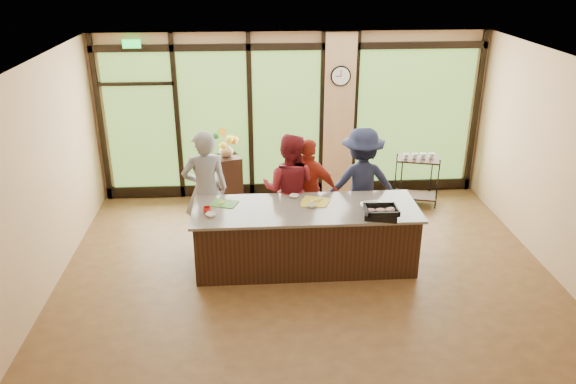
{
  "coord_description": "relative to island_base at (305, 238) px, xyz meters",
  "views": [
    {
      "loc": [
        -0.74,
        -6.86,
        4.25
      ],
      "look_at": [
        -0.24,
        0.4,
        1.13
      ],
      "focal_mm": 35.0,
      "sensor_mm": 36.0,
      "label": 1
    }
  ],
  "objects": [
    {
      "name": "cutting_board_center",
      "position": [
        0.13,
        0.14,
        0.49
      ],
      "size": [
        0.4,
        0.32,
        0.01
      ],
      "primitive_type": "cube",
      "rotation": [
        0.0,
        0.0,
        -0.17
      ],
      "color": "gold",
      "rests_on": "countertop"
    },
    {
      "name": "cook_midleft",
      "position": [
        -0.18,
        0.76,
        0.45
      ],
      "size": [
        1.03,
        0.9,
        1.78
      ],
      "primitive_type": "imported",
      "rotation": [
        0.0,
        0.0,
        2.84
      ],
      "color": "maroon",
      "rests_on": "floor"
    },
    {
      "name": "cutting_board_left",
      "position": [
        -1.16,
        0.22,
        0.49
      ],
      "size": [
        0.43,
        0.38,
        0.01
      ],
      "primitive_type": "cube",
      "rotation": [
        0.0,
        0.0,
        -0.34
      ],
      "color": "#3F812F",
      "rests_on": "countertop"
    },
    {
      "name": "cook_midright",
      "position": [
        0.13,
        0.84,
        0.39
      ],
      "size": [
        1.05,
        0.76,
        1.65
      ],
      "primitive_type": "imported",
      "rotation": [
        0.0,
        0.0,
        2.73
      ],
      "color": "maroon",
      "rests_on": "floor"
    },
    {
      "name": "right_wall",
      "position": [
        3.5,
        -0.3,
        1.06
      ],
      "size": [
        0.0,
        6.0,
        6.0
      ],
      "primitive_type": "plane",
      "rotation": [
        1.57,
        0.0,
        -1.57
      ],
      "color": "tan",
      "rests_on": "floor"
    },
    {
      "name": "wall_clock",
      "position": [
        0.85,
        2.57,
        1.81
      ],
      "size": [
        0.36,
        0.04,
        0.36
      ],
      "color": "black",
      "rests_on": "window_wall"
    },
    {
      "name": "prep_bowl_near",
      "position": [
        -1.32,
        -0.19,
        0.5
      ],
      "size": [
        0.19,
        0.19,
        0.05
      ],
      "primitive_type": "imported",
      "rotation": [
        0.0,
        0.0,
        -0.34
      ],
      "color": "silver",
      "rests_on": "countertop"
    },
    {
      "name": "red_ramekin",
      "position": [
        -1.38,
        -0.07,
        0.52
      ],
      "size": [
        0.11,
        0.11,
        0.09
      ],
      "primitive_type": "imported",
      "rotation": [
        0.0,
        0.0,
        -0.03
      ],
      "color": "#B11411",
      "rests_on": "countertop"
    },
    {
      "name": "prep_bowl_mid",
      "position": [
        0.09,
        0.02,
        0.5
      ],
      "size": [
        0.15,
        0.15,
        0.04
      ],
      "primitive_type": "imported",
      "rotation": [
        0.0,
        0.0,
        -0.04
      ],
      "color": "silver",
      "rests_on": "countertop"
    },
    {
      "name": "flower_stand",
      "position": [
        -1.19,
        2.32,
        0.01
      ],
      "size": [
        0.57,
        0.57,
        0.9
      ],
      "primitive_type": "cube",
      "rotation": [
        0.0,
        0.0,
        0.32
      ],
      "color": "black",
      "rests_on": "floor"
    },
    {
      "name": "left_wall",
      "position": [
        -3.5,
        -0.3,
        1.06
      ],
      "size": [
        0.0,
        6.0,
        6.0
      ],
      "primitive_type": "plane",
      "rotation": [
        1.57,
        0.0,
        1.57
      ],
      "color": "tan",
      "rests_on": "floor"
    },
    {
      "name": "window_wall",
      "position": [
        0.16,
        2.65,
        0.95
      ],
      "size": [
        6.9,
        0.12,
        3.0
      ],
      "color": "tan",
      "rests_on": "floor"
    },
    {
      "name": "back_wall",
      "position": [
        0.0,
        2.7,
        1.06
      ],
      "size": [
        7.0,
        0.0,
        7.0
      ],
      "primitive_type": "plane",
      "rotation": [
        1.57,
        0.0,
        0.0
      ],
      "color": "tan",
      "rests_on": "floor"
    },
    {
      "name": "cook_left",
      "position": [
        -1.45,
        0.68,
        0.5
      ],
      "size": [
        0.77,
        0.59,
        1.88
      ],
      "primitive_type": "imported",
      "rotation": [
        0.0,
        0.0,
        3.36
      ],
      "color": "slate",
      "rests_on": "floor"
    },
    {
      "name": "floor",
      "position": [
        0.0,
        -0.3,
        -0.44
      ],
      "size": [
        7.0,
        7.0,
        0.0
      ],
      "primitive_type": "plane",
      "color": "#54371D",
      "rests_on": "ground"
    },
    {
      "name": "prep_bowl_far",
      "position": [
        -0.13,
        0.38,
        0.5
      ],
      "size": [
        0.18,
        0.18,
        0.03
      ],
      "primitive_type": "imported",
      "rotation": [
        0.0,
        0.0,
        -0.4
      ],
      "color": "silver",
      "rests_on": "countertop"
    },
    {
      "name": "ceiling",
      "position": [
        0.0,
        -0.3,
        2.56
      ],
      "size": [
        7.0,
        7.0,
        0.0
      ],
      "primitive_type": "plane",
      "rotation": [
        3.14,
        0.0,
        0.0
      ],
      "color": "silver",
      "rests_on": "back_wall"
    },
    {
      "name": "island_base",
      "position": [
        0.0,
        0.0,
        0.0
      ],
      "size": [
        3.1,
        1.0,
        0.88
      ],
      "primitive_type": "cube",
      "color": "black",
      "rests_on": "floor"
    },
    {
      "name": "bar_cart",
      "position": [
        2.19,
        1.98,
        0.15
      ],
      "size": [
        0.81,
        0.59,
        0.99
      ],
      "rotation": [
        0.0,
        0.0,
        -0.27
      ],
      "color": "black",
      "rests_on": "floor"
    },
    {
      "name": "cutting_board_right",
      "position": [
        0.17,
        0.21,
        0.49
      ],
      "size": [
        0.46,
        0.4,
        0.01
      ],
      "primitive_type": "cube",
      "rotation": [
        0.0,
        0.0,
        -0.35
      ],
      "color": "gold",
      "rests_on": "countertop"
    },
    {
      "name": "mixing_bowl",
      "position": [
        0.93,
        -0.12,
        0.52
      ],
      "size": [
        0.34,
        0.34,
        0.08
      ],
      "primitive_type": "imported",
      "rotation": [
        0.0,
        0.0,
        0.09
      ],
      "color": "silver",
      "rests_on": "countertop"
    },
    {
      "name": "flower_vase",
      "position": [
        -1.19,
        2.32,
        0.58
      ],
      "size": [
        0.26,
        0.26,
        0.26
      ],
      "primitive_type": "imported",
      "rotation": [
        0.0,
        0.0,
        -0.04
      ],
      "color": "#866849",
      "rests_on": "flower_stand"
    },
    {
      "name": "countertop",
      "position": [
        0.0,
        0.0,
        0.46
      ],
      "size": [
        3.2,
        1.1,
        0.04
      ],
      "primitive_type": "cube",
      "color": "slate",
      "rests_on": "island_base"
    },
    {
      "name": "cook_right",
      "position": [
        0.96,
        0.87,
        0.46
      ],
      "size": [
        1.19,
        0.71,
        1.81
      ],
      "primitive_type": "imported",
      "rotation": [
        0.0,
        0.0,
        3.18
      ],
      "color": "#181D36",
      "rests_on": "floor"
    },
    {
      "name": "roasting_pan",
      "position": [
        1.0,
        -0.37,
        0.52
      ],
      "size": [
        0.51,
        0.44,
        0.08
      ],
      "primitive_type": "cube",
      "rotation": [
        0.0,
        0.0,
        -0.26
      ],
      "color": "black",
      "rests_on": "countertop"
    }
  ]
}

